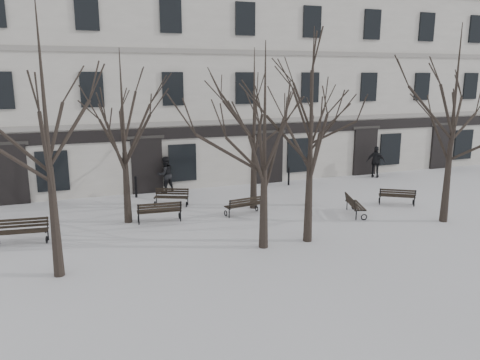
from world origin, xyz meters
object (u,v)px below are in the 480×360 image
tree_2 (312,112)px  bench_3 (171,196)px  bench_1 (159,211)px  bench_4 (244,205)px  tree_1 (265,123)px  tree_0 (45,109)px  bench_0 (22,230)px  bench_2 (397,196)px  bench_5 (354,205)px  tree_3 (455,101)px

tree_2 → bench_3: 8.78m
bench_1 → bench_4: size_ratio=1.08×
tree_1 → bench_1: tree_1 is taller
tree_0 → bench_3: (5.01, 6.73, -4.67)m
bench_1 → bench_4: bench_1 is taller
tree_0 → bench_0: tree_0 is taller
tree_1 → tree_2: bearing=1.2°
bench_3 → tree_1: bearing=-49.6°
tree_1 → bench_2: (8.23, 2.98, -4.04)m
bench_4 → bench_3: bearing=-53.6°
bench_5 → bench_1: bearing=96.3°
bench_2 → bench_4: size_ratio=0.97×
tree_2 → bench_0: size_ratio=4.16×
tree_3 → bench_4: tree_3 is taller
tree_2 → bench_5: tree_2 is taller
bench_1 → bench_5: size_ratio=1.05×
tree_2 → bench_0: tree_2 is taller
tree_1 → tree_3: size_ratio=0.89×
bench_1 → bench_4: bearing=-178.8°
tree_3 → bench_1: (-11.34, 4.09, -4.55)m
bench_2 → bench_3: size_ratio=1.01×
bench_1 → tree_2: bearing=143.3°
tree_2 → bench_2: tree_2 is taller
bench_0 → tree_1: bearing=-16.5°
bench_1 → bench_2: (11.17, -1.27, -0.05)m
tree_0 → bench_5: tree_0 is taller
tree_3 → bench_4: (-7.62, 3.85, -4.60)m
tree_1 → tree_3: (8.40, 0.16, 0.56)m
tree_1 → bench_5: 7.11m
tree_1 → bench_5: size_ratio=4.02×
bench_1 → bench_2: size_ratio=1.12×
tree_3 → bench_0: 17.50m
bench_2 → bench_5: size_ratio=0.94×
tree_0 → bench_0: bearing=109.4°
bench_1 → bench_2: bench_1 is taller
bench_5 → tree_0: bearing=120.3°
tree_3 → bench_4: bearing=153.2°
bench_3 → bench_0: bearing=-128.5°
bench_2 → bench_4: 7.52m
tree_0 → bench_0: size_ratio=4.41×
tree_0 → bench_1: bearing=47.3°
tree_3 → bench_5: bearing=144.5°
tree_0 → bench_4: (7.68, 4.05, -4.65)m
tree_2 → bench_3: size_ratio=4.59×
tree_3 → bench_2: 5.40m
tree_1 → bench_0: 9.74m
bench_0 → bench_1: 5.27m
tree_2 → bench_4: (-1.03, 3.97, -4.36)m
tree_0 → bench_2: tree_0 is taller
bench_1 → bench_5: bearing=171.8°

